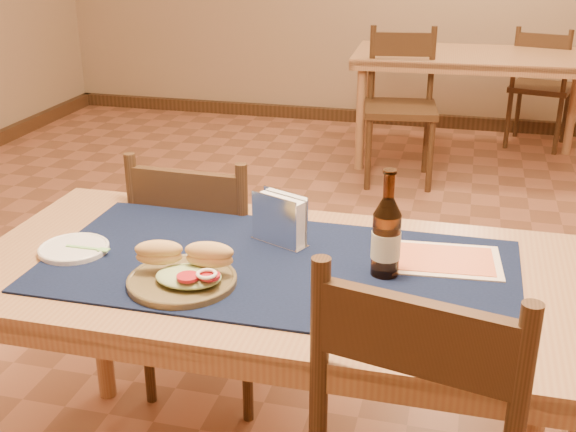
% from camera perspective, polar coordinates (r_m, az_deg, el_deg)
% --- Properties ---
extents(main_table, '(1.60, 0.80, 0.75)m').
position_cam_1_polar(main_table, '(1.88, -0.76, -6.26)').
color(main_table, '#A0754B').
rests_on(main_table, ground).
extents(placemat, '(1.20, 0.60, 0.01)m').
position_cam_1_polar(placemat, '(1.85, -0.77, -3.93)').
color(placemat, '#0E1735').
rests_on(placemat, main_table).
extents(baseboard, '(6.00, 7.00, 0.10)m').
position_cam_1_polar(baseboard, '(2.87, 3.51, -9.67)').
color(baseboard, '#3F2716').
rests_on(baseboard, ground).
extents(back_table, '(1.63, 0.87, 0.75)m').
position_cam_1_polar(back_table, '(5.08, 14.52, 11.42)').
color(back_table, '#A0754B').
rests_on(back_table, ground).
extents(chair_main_far, '(0.44, 0.44, 0.91)m').
position_cam_1_polar(chair_main_far, '(2.46, -6.27, -4.21)').
color(chair_main_far, '#3F2716').
rests_on(chair_main_far, ground).
extents(chair_back_near, '(0.50, 0.50, 0.96)m').
position_cam_1_polar(chair_back_near, '(4.66, 8.88, 8.77)').
color(chair_back_near, '#3F2716').
rests_on(chair_back_near, ground).
extents(chair_back_far, '(0.49, 0.49, 0.88)m').
position_cam_1_polar(chair_back_far, '(5.62, 19.33, 9.71)').
color(chair_back_far, '#3F2716').
rests_on(chair_back_far, ground).
extents(sandwich_plate, '(0.27, 0.27, 0.10)m').
position_cam_1_polar(sandwich_plate, '(1.76, -8.20, -4.50)').
color(sandwich_plate, brown).
rests_on(sandwich_plate, placemat).
extents(side_plate, '(0.18, 0.18, 0.02)m').
position_cam_1_polar(side_plate, '(2.00, -16.57, -2.45)').
color(side_plate, white).
rests_on(side_plate, placemat).
extents(fork, '(0.12, 0.02, 0.00)m').
position_cam_1_polar(fork, '(1.97, -15.31, -2.49)').
color(fork, '#90E67E').
rests_on(fork, side_plate).
extents(beer_bottle, '(0.07, 0.07, 0.27)m').
position_cam_1_polar(beer_bottle, '(1.77, 7.77, -1.63)').
color(beer_bottle, '#49250D').
rests_on(beer_bottle, placemat).
extents(napkin_holder, '(0.17, 0.12, 0.14)m').
position_cam_1_polar(napkin_holder, '(1.94, -0.66, -0.35)').
color(napkin_holder, silver).
rests_on(napkin_holder, placemat).
extents(menu_card, '(0.29, 0.23, 0.01)m').
position_cam_1_polar(menu_card, '(1.91, 12.35, -3.38)').
color(menu_card, '#FADFBD').
rests_on(menu_card, placemat).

